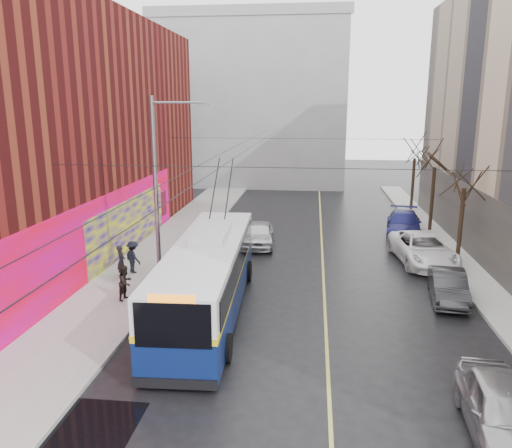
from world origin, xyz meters
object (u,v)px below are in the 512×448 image
at_px(pedestrian_a, 121,261).
at_px(parked_car_d, 404,224).
at_px(parked_car_b, 448,286).
at_px(trolleybus, 208,276).
at_px(tree_mid, 436,156).
at_px(streetlight_pole, 159,189).
at_px(following_car, 259,234).
at_px(pedestrian_b, 126,283).
at_px(parked_car_a, 503,411).
at_px(pedestrian_c, 133,257).
at_px(tree_near, 466,174).
at_px(tree_far, 415,149).
at_px(parked_car_c, 423,249).

bearing_deg(pedestrian_a, parked_car_d, -71.21).
bearing_deg(parked_car_b, trolleybus, -159.04).
bearing_deg(tree_mid, streetlight_pole, -139.35).
relative_size(following_car, pedestrian_b, 2.77).
bearing_deg(parked_car_b, parked_car_a, -89.12).
distance_m(parked_car_b, pedestrian_a, 15.61).
xyz_separation_m(parked_car_b, pedestrian_b, (-14.29, -1.89, 0.26)).
xyz_separation_m(streetlight_pole, pedestrian_c, (-2.12, 1.77, -3.86)).
bearing_deg(streetlight_pole, tree_near, 21.62).
bearing_deg(pedestrian_c, tree_far, -97.38).
bearing_deg(tree_near, pedestrian_a, -164.13).
xyz_separation_m(tree_near, trolleybus, (-12.42, -8.49, -3.33)).
relative_size(tree_mid, parked_car_d, 1.22).
bearing_deg(tree_mid, trolleybus, -128.72).
bearing_deg(tree_near, trolleybus, -145.63).
distance_m(parked_car_a, pedestrian_c, 18.21).
height_order(following_car, pedestrian_a, pedestrian_a).
relative_size(parked_car_b, parked_car_d, 0.76).
height_order(trolleybus, parked_car_c, trolleybus).
bearing_deg(following_car, pedestrian_c, -136.55).
distance_m(tree_far, pedestrian_c, 25.45).
bearing_deg(tree_far, following_car, -133.76).
xyz_separation_m(parked_car_c, pedestrian_a, (-15.58, -4.60, 0.17)).
relative_size(parked_car_c, pedestrian_b, 3.73).
bearing_deg(tree_far, pedestrian_c, -133.43).
distance_m(streetlight_pole, trolleybus, 4.88).
bearing_deg(parked_car_a, pedestrian_a, 147.63).
distance_m(tree_far, parked_car_a, 30.09).
bearing_deg(pedestrian_b, parked_car_d, -31.27).
xyz_separation_m(parked_car_a, pedestrian_c, (-14.22, 11.38, 0.21)).
relative_size(parked_car_c, pedestrian_a, 3.52).
distance_m(tree_near, following_car, 12.34).
height_order(tree_mid, following_car, tree_mid).
relative_size(streetlight_pole, parked_car_b, 2.18).
height_order(tree_near, tree_mid, tree_mid).
relative_size(tree_far, pedestrian_c, 3.92).
height_order(parked_car_a, following_car, parked_car_a).
distance_m(parked_car_d, pedestrian_b, 19.71).
bearing_deg(tree_mid, tree_far, 90.00).
relative_size(tree_near, trolleybus, 0.51).
xyz_separation_m(parked_car_c, parked_car_d, (0.00, 6.17, -0.03)).
bearing_deg(streetlight_pole, parked_car_b, 0.41).
xyz_separation_m(streetlight_pole, tree_far, (15.14, 20.00, 0.30)).
xyz_separation_m(tree_near, parked_car_b, (-2.00, -5.91, -4.30)).
distance_m(streetlight_pole, pedestrian_b, 4.45).
bearing_deg(following_car, tree_near, -14.12).
distance_m(tree_mid, following_car, 13.21).
distance_m(tree_near, parked_car_a, 16.45).
height_order(streetlight_pole, following_car, streetlight_pole).
height_order(trolleybus, pedestrian_b, trolleybus).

